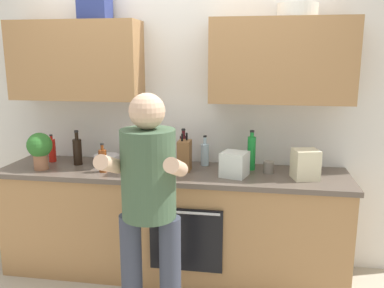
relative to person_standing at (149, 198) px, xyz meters
The scene contains 18 objects.
ground_plane 1.23m from the person_standing, 92.07° to the left, with size 12.00×12.00×0.00m, color #B2A893.
back_wall_unit 1.20m from the person_standing, 91.47° to the left, with size 4.00×0.38×2.50m.
counter 0.93m from the person_standing, 92.02° to the left, with size 2.84×0.67×0.90m.
person_standing is the anchor object (origin of this frame).
bottle_soy 1.20m from the person_standing, 135.53° to the left, with size 0.07×0.07×0.30m.
bottle_vinegar 0.87m from the person_standing, 130.27° to the left, with size 0.06×0.06×0.24m.
bottle_syrup 0.97m from the person_standing, 114.02° to the left, with size 0.06×0.06×0.29m.
bottle_soda 1.11m from the person_standing, 56.37° to the left, with size 0.07×0.07×0.33m.
bottle_hotsauce 1.44m from the person_standing, 141.23° to the left, with size 0.06×0.06×0.24m.
bottle_water 1.02m from the person_standing, 77.50° to the left, with size 0.07×0.07×0.26m.
bottle_wine 0.97m from the person_standing, 87.45° to the left, with size 0.06×0.06×0.32m.
cup_coffee 0.94m from the person_standing, 103.03° to the left, with size 0.08×0.08×0.09m, color white.
cup_stoneware 1.13m from the person_standing, 48.23° to the left, with size 0.08×0.08×0.10m, color slate.
mixing_bowl 1.07m from the person_standing, 124.82° to the left, with size 0.22×0.22×0.09m, color silver.
knife_block 0.82m from the person_standing, 84.40° to the left, with size 0.10×0.14×0.31m.
potted_herb 1.28m from the person_standing, 149.15° to the left, with size 0.20×0.20×0.31m.
grocery_bag_produce 0.87m from the person_standing, 55.69° to the left, with size 0.19×0.19×0.19m, color silver.
grocery_bag_rice 1.26m from the person_standing, 35.57° to the left, with size 0.18×0.17×0.23m, color beige.
Camera 1 is at (0.68, -3.10, 1.81)m, focal length 37.80 mm.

